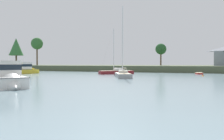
{
  "coord_description": "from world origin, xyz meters",
  "views": [
    {
      "loc": [
        12.02,
        -5.01,
        2.72
      ],
      "look_at": [
        -5.09,
        35.09,
        1.57
      ],
      "focal_mm": 40.75,
      "sensor_mm": 36.0,
      "label": 1
    }
  ],
  "objects": [
    {
      "name": "sailboat_maroon",
      "position": [
        -12.18,
        54.5,
        0.26
      ],
      "size": [
        7.92,
        7.79,
        12.04
      ],
      "color": "maroon",
      "rests_on": "ground"
    },
    {
      "name": "sailboat_grey",
      "position": [
        -5.16,
        40.57,
        0.29
      ],
      "size": [
        6.33,
        9.38,
        14.36
      ],
      "color": "gray",
      "rests_on": "ground"
    },
    {
      "name": "dinghy_red",
      "position": [
        7.18,
        61.94,
        0.14
      ],
      "size": [
        2.25,
        3.79,
        0.58
      ],
      "color": "#B2231E",
      "rests_on": "ground"
    },
    {
      "name": "shore_tree_left",
      "position": [
        -71.08,
        81.71,
        9.99
      ],
      "size": [
        6.25,
        6.25,
        11.91
      ],
      "color": "brown",
      "rests_on": "far_shore_bank"
    },
    {
      "name": "shore_tree_right_mid",
      "position": [
        -55.87,
        77.19,
        10.56
      ],
      "size": [
        4.75,
        4.75,
        11.1
      ],
      "color": "brown",
      "rests_on": "far_shore_bank"
    },
    {
      "name": "cruiser_white",
      "position": [
        -10.37,
        17.25,
        0.64
      ],
      "size": [
        10.24,
        8.88,
        5.55
      ],
      "color": "white",
      "rests_on": "ground"
    },
    {
      "name": "mooring_buoy_orange",
      "position": [
        8.68,
        51.37,
        0.07
      ],
      "size": [
        0.42,
        0.42,
        0.47
      ],
      "color": "orange",
      "rests_on": "ground"
    },
    {
      "name": "far_shore_bank",
      "position": [
        0.0,
        89.45,
        0.97
      ],
      "size": [
        173.86,
        41.22,
        1.94
      ],
      "primitive_type": "cube",
      "color": "#4C563D",
      "rests_on": "ground"
    },
    {
      "name": "cruiser_yellow",
      "position": [
        -35.09,
        47.77,
        0.71
      ],
      "size": [
        3.58,
        9.68,
        5.13
      ],
      "color": "gold",
      "rests_on": "ground"
    },
    {
      "name": "shore_tree_inland_b",
      "position": [
        -8.82,
        91.26,
        8.1
      ],
      "size": [
        4.18,
        4.18,
        8.32
      ],
      "color": "brown",
      "rests_on": "far_shore_bank"
    }
  ]
}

